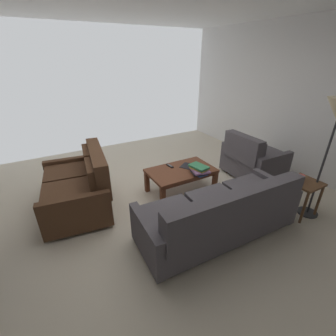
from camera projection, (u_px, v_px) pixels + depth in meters
name	position (u px, v px, depth m)	size (l,w,h in m)	color
ground_plane	(161.00, 203.00, 3.66)	(5.73, 5.90, 0.01)	beige
wall_left	(296.00, 100.00, 4.31)	(0.12, 5.90, 2.73)	silver
sofa_main	(222.00, 214.00, 2.85)	(2.09, 0.86, 0.81)	black
loveseat_near	(80.00, 186.00, 3.42)	(1.04, 1.46, 0.89)	black
coffee_table	(181.00, 173.00, 3.82)	(1.09, 0.66, 0.42)	brown
end_table	(303.00, 188.00, 3.25)	(0.40, 0.40, 0.53)	brown
armchair_side	(252.00, 159.00, 4.29)	(0.84, 1.02, 0.87)	black
coffee_mug	(301.00, 178.00, 3.19)	(0.10, 0.08, 0.10)	#B23F38
book_stack	(199.00, 170.00, 3.64)	(0.31, 0.34, 0.14)	#385693
tv_remote	(170.00, 166.00, 3.90)	(0.06, 0.16, 0.02)	black
loose_magazine	(189.00, 166.00, 3.90)	(0.23, 0.27, 0.01)	black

